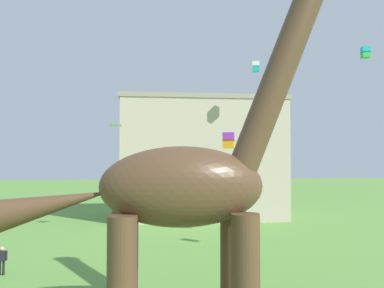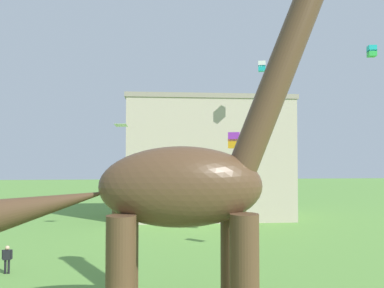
{
  "view_description": "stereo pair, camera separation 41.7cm",
  "coord_description": "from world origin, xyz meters",
  "px_view_note": "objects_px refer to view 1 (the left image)",
  "views": [
    {
      "loc": [
        1.48,
        -11.71,
        6.64
      ],
      "look_at": [
        3.43,
        4.65,
        7.24
      ],
      "focal_mm": 37.77,
      "sensor_mm": 36.0,
      "label": 1
    },
    {
      "loc": [
        1.9,
        -11.75,
        6.64
      ],
      "look_at": [
        3.43,
        4.65,
        7.24
      ],
      "focal_mm": 37.77,
      "sensor_mm": 36.0,
      "label": 2
    }
  ],
  "objects_px": {
    "kite_near_high": "(115,125)",
    "dinosaur_sculpture": "(180,187)",
    "person_watching_child": "(2,258)",
    "kite_mid_right": "(229,140)",
    "kite_far_right": "(256,67)",
    "kite_trailing": "(365,52)"
  },
  "relations": [
    {
      "from": "kite_trailing",
      "to": "kite_near_high",
      "type": "relative_size",
      "value": 0.61
    },
    {
      "from": "person_watching_child",
      "to": "kite_near_high",
      "type": "bearing_deg",
      "value": -157.12
    },
    {
      "from": "person_watching_child",
      "to": "kite_near_high",
      "type": "distance_m",
      "value": 15.83
    },
    {
      "from": "person_watching_child",
      "to": "kite_mid_right",
      "type": "relative_size",
      "value": 1.14
    },
    {
      "from": "person_watching_child",
      "to": "kite_trailing",
      "type": "relative_size",
      "value": 2.04
    },
    {
      "from": "kite_trailing",
      "to": "kite_near_high",
      "type": "xyz_separation_m",
      "value": [
        -18.58,
        9.05,
        -4.74
      ]
    },
    {
      "from": "kite_near_high",
      "to": "dinosaur_sculpture",
      "type": "bearing_deg",
      "value": -79.25
    },
    {
      "from": "person_watching_child",
      "to": "kite_trailing",
      "type": "distance_m",
      "value": 27.71
    },
    {
      "from": "dinosaur_sculpture",
      "to": "kite_near_high",
      "type": "xyz_separation_m",
      "value": [
        -3.97,
        20.93,
        4.09
      ]
    },
    {
      "from": "dinosaur_sculpture",
      "to": "kite_mid_right",
      "type": "height_order",
      "value": "dinosaur_sculpture"
    },
    {
      "from": "dinosaur_sculpture",
      "to": "kite_trailing",
      "type": "bearing_deg",
      "value": 41.56
    },
    {
      "from": "person_watching_child",
      "to": "kite_mid_right",
      "type": "bearing_deg",
      "value": 172.09
    },
    {
      "from": "kite_far_right",
      "to": "kite_near_high",
      "type": "relative_size",
      "value": 0.75
    },
    {
      "from": "dinosaur_sculpture",
      "to": "kite_far_right",
      "type": "distance_m",
      "value": 25.85
    },
    {
      "from": "person_watching_child",
      "to": "kite_far_right",
      "type": "height_order",
      "value": "kite_far_right"
    },
    {
      "from": "person_watching_child",
      "to": "dinosaur_sculpture",
      "type": "bearing_deg",
      "value": 94.09
    },
    {
      "from": "kite_trailing",
      "to": "kite_mid_right",
      "type": "relative_size",
      "value": 0.56
    },
    {
      "from": "kite_near_high",
      "to": "kite_trailing",
      "type": "bearing_deg",
      "value": -25.97
    },
    {
      "from": "kite_far_right",
      "to": "kite_trailing",
      "type": "distance_m",
      "value": 11.48
    },
    {
      "from": "person_watching_child",
      "to": "kite_mid_right",
      "type": "xyz_separation_m",
      "value": [
        15.53,
        10.78,
        7.3
      ]
    },
    {
      "from": "person_watching_child",
      "to": "kite_near_high",
      "type": "xyz_separation_m",
      "value": [
        5.48,
        12.05,
        8.68
      ]
    },
    {
      "from": "dinosaur_sculpture",
      "to": "kite_trailing",
      "type": "relative_size",
      "value": 19.55
    }
  ]
}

